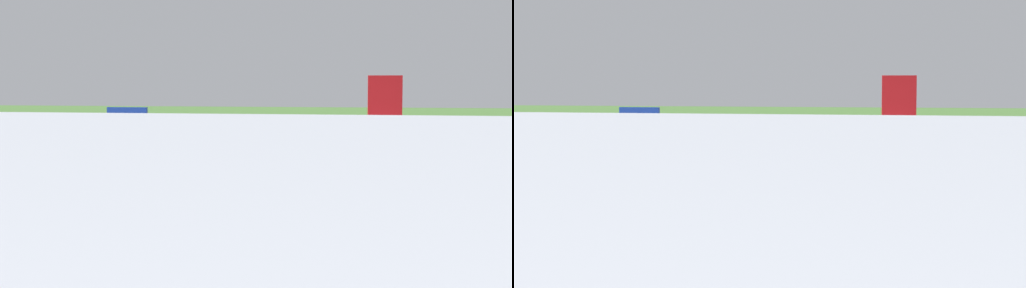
{
  "view_description": "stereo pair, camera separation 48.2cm",
  "coord_description": "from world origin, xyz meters",
  "views": [
    {
      "loc": [
        -26.85,
        127.54,
        14.06
      ],
      "look_at": [
        2.11,
        0.0,
        4.5
      ],
      "focal_mm": 55.72,
      "sensor_mm": 36.0,
      "label": 1
    },
    {
      "loc": [
        -27.32,
        127.43,
        14.06
      ],
      "look_at": [
        2.11,
        0.0,
        4.5
      ],
      "focal_mm": 55.72,
      "sensor_mm": 36.0,
      "label": 2
    }
  ],
  "objects": [
    {
      "name": "service_truck_fuel",
      "position": [
        -33.67,
        -6.09,
        1.4
      ],
      "size": [
        4.16,
        6.22,
        2.65
      ],
      "color": "black",
      "rests_on": "ground"
    },
    {
      "name": "airliner_main",
      "position": [
        1.74,
        -0.07,
        4.35
      ],
      "size": [
        53.93,
        44.37,
        15.88
      ],
      "color": "white",
      "rests_on": "ground"
    },
    {
      "name": "service_car_followme",
      "position": [
        -1.42,
        26.22,
        0.84
      ],
      "size": [
        4.57,
        3.32,
        1.62
      ],
      "color": "silver",
      "rests_on": "ground"
    },
    {
      "name": "traffic_cone_orange",
      "position": [
        -16.14,
        -40.79,
        0.28
      ],
      "size": [
        0.4,
        0.4,
        0.55
      ],
      "primitive_type": "cone",
      "color": "orange",
      "rests_on": "ground"
    },
    {
      "name": "grass_verge_foreground",
      "position": [
        0.0,
        -37.17,
        0.02
      ],
      "size": [
        600.0,
        80.0,
        0.04
      ],
      "primitive_type": "cube",
      "color": "#3C782B",
      "rests_on": "ground"
    },
    {
      "name": "ground_plane",
      "position": [
        0.0,
        0.0,
        0.0
      ],
      "size": [
        800.0,
        800.0,
        0.0
      ],
      "primitive_type": "plane",
      "color": "#477233"
    },
    {
      "name": "apron_concrete",
      "position": [
        0.0,
        50.65,
        0.03
      ],
      "size": [
        440.0,
        110.0,
        0.05
      ],
      "primitive_type": "cube",
      "color": "gray",
      "rests_on": "ground"
    },
    {
      "name": "no_stopping_sign",
      "position": [
        -22.51,
        -35.71,
        1.39
      ],
      "size": [
        0.6,
        0.1,
        2.33
      ],
      "color": "slate",
      "rests_on": "ground"
    },
    {
      "name": "runway_asphalt",
      "position": [
        0.0,
        0.0,
        0.03
      ],
      "size": [
        600.0,
        35.8,
        0.06
      ],
      "primitive_type": "cube",
      "color": "#38383D",
      "rests_on": "ground"
    }
  ]
}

